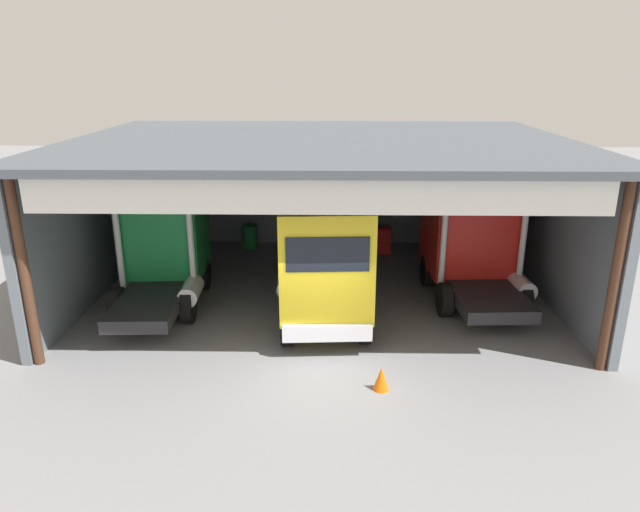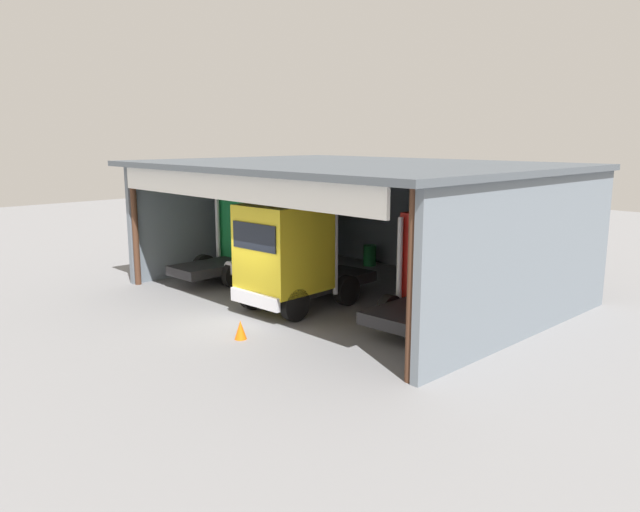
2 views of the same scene
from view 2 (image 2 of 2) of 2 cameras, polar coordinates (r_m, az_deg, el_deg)
ground_plane at (r=19.72m, az=-7.82°, el=-6.11°), size 80.00×80.00×0.00m
workshop_shed at (r=23.07m, az=4.43°, el=5.24°), size 14.75×11.18×4.89m
truck_green_right_bay at (r=25.53m, az=-6.38°, el=2.06°), size 2.61×5.32×3.54m
truck_yellow_left_bay at (r=20.46m, az=-2.83°, el=0.10°), size 2.71×5.40×3.70m
truck_red_center_left_bay at (r=19.48m, az=12.24°, el=-0.87°), size 2.90×5.21×3.48m
oil_drum at (r=27.99m, az=4.67°, el=0.06°), size 0.58×0.58×0.93m
tool_cart at (r=24.60m, az=12.86°, el=-1.63°), size 0.90×0.60×1.00m
traffic_cone at (r=17.99m, az=-7.44°, el=-6.85°), size 0.36×0.36×0.56m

